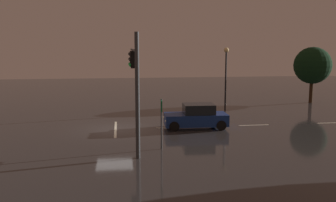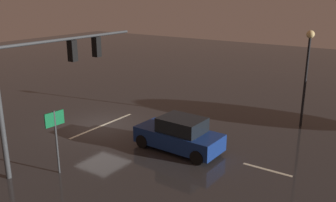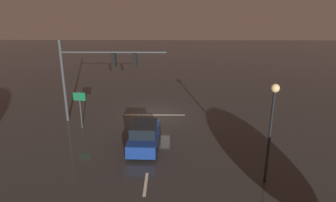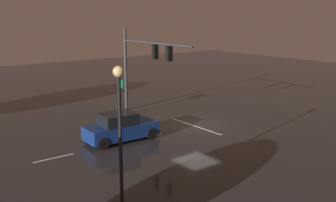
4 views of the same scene
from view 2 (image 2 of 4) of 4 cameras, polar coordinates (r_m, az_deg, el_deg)
ground_plane at (r=21.69m, az=-10.43°, el=-3.72°), size 80.00×80.00×0.00m
traffic_signal_assembly at (r=16.92m, az=-18.06°, el=5.03°), size 7.91×0.47×6.36m
lane_dash_far at (r=19.24m, az=-1.83°, el=-6.10°), size 0.16×2.20×0.01m
lane_dash_mid at (r=16.74m, az=15.30°, el=-10.36°), size 0.16×2.20×0.01m
stop_bar at (r=21.61m, az=-10.21°, el=-3.77°), size 5.00×0.16×0.01m
car_approaching at (r=17.75m, az=1.78°, el=-5.34°), size 2.02×4.42×1.70m
street_lamp_left_kerb at (r=21.57m, az=21.06°, el=5.84°), size 0.44×0.44×5.51m
route_sign at (r=15.81m, az=-17.28°, el=-4.16°), size 0.90×0.13×2.81m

